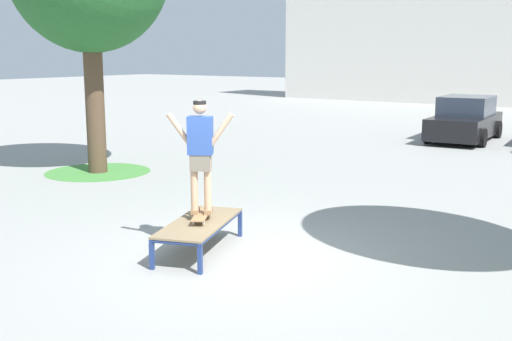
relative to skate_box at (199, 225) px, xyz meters
The scene contains 6 objects.
ground_plane 0.87m from the skate_box, 14.76° to the left, with size 120.00×120.00×0.00m, color #999993.
skate_box is the anchor object (origin of this frame).
skateboard 0.16m from the skate_box, 108.62° to the left, with size 0.57×0.79×0.09m.
skater 1.12m from the skate_box, 108.81° to the left, with size 0.90×0.57×1.69m.
grass_patch_near_left 7.13m from the skate_box, 150.00° to the left, with size 2.59×2.59×0.01m, color #47893D.
car_black 14.57m from the skate_box, 91.05° to the left, with size 2.10×4.29×1.50m.
Camera 1 is at (4.99, -7.17, 2.91)m, focal length 43.98 mm.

